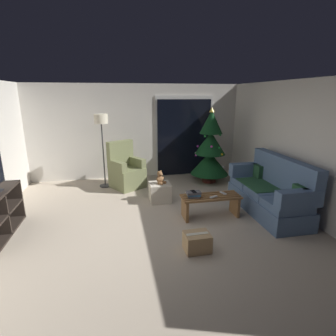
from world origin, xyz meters
name	(u,v)px	position (x,y,z in m)	size (l,w,h in m)	color
ground_plane	(153,227)	(0.00, 0.00, 0.00)	(7.00, 7.00, 0.00)	#B2A38E
wall_back	(137,132)	(0.00, 3.06, 1.25)	(5.72, 0.12, 2.50)	silver
wall_right	(308,150)	(2.86, 0.00, 1.25)	(0.12, 6.00, 2.50)	silver
patio_door_frame	(184,136)	(1.31, 2.99, 1.10)	(1.60, 0.02, 2.20)	silver
patio_door_glass	(184,138)	(1.31, 2.97, 1.05)	(1.50, 0.02, 2.10)	black
couch	(271,192)	(2.32, 0.18, 0.40)	(0.78, 1.94, 1.08)	slate
coffee_table	(211,203)	(1.11, 0.20, 0.28)	(1.10, 0.40, 0.42)	olive
remote_white	(214,197)	(1.13, 0.10, 0.43)	(0.04, 0.16, 0.02)	silver
remote_silver	(223,193)	(1.37, 0.25, 0.43)	(0.04, 0.16, 0.02)	#ADADB2
book_stack	(194,194)	(0.77, 0.19, 0.47)	(0.27, 0.21, 0.11)	#4C4C51
cell_phone	(194,191)	(0.77, 0.18, 0.53)	(0.07, 0.14, 0.01)	black
christmas_tree	(210,150)	(1.79, 2.17, 0.86)	(0.97, 0.97, 1.93)	#4C1E19
armchair	(126,171)	(-0.36, 2.20, 0.40)	(0.94, 0.95, 1.13)	olive
floor_lamp	(101,126)	(-0.88, 2.33, 1.51)	(0.32, 0.32, 1.78)	#2D2D30
ottoman	(160,192)	(0.31, 1.13, 0.20)	(0.44, 0.44, 0.39)	beige
teddy_bear_chestnut	(160,178)	(0.32, 1.12, 0.52)	(0.21, 0.22, 0.29)	brown
cardboard_box_taped_mid_floor	(197,242)	(0.53, -0.83, 0.13)	(0.38, 0.31, 0.27)	tan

